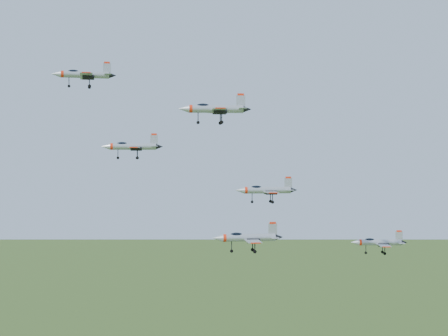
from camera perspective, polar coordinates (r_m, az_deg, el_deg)
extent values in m
cylinder|color=#A0A6AC|center=(122.93, -12.58, 8.33)|extent=(9.02, 1.50, 1.30)
cone|color=#A0A6AC|center=(123.06, -15.12, 8.31)|extent=(1.83, 1.34, 1.30)
cone|color=black|center=(123.03, -10.13, 8.33)|extent=(1.42, 1.14, 1.10)
ellipsoid|color=black|center=(123.02, -13.62, 8.55)|extent=(2.22, 0.98, 0.82)
cube|color=#A0A6AC|center=(120.12, -12.49, 8.38)|extent=(2.40, 4.45, 0.14)
cube|color=#A0A6AC|center=(125.67, -12.49, 8.05)|extent=(2.40, 4.45, 0.14)
cube|color=#A0A6AC|center=(123.17, -10.65, 8.95)|extent=(1.50, 0.15, 2.10)
cube|color=red|center=(123.33, -10.65, 9.46)|extent=(1.10, 0.16, 0.35)
cylinder|color=#A0A6AC|center=(109.52, -8.30, 1.95)|extent=(7.97, 1.76, 1.14)
cone|color=#A0A6AC|center=(109.76, -10.78, 1.95)|extent=(1.67, 1.26, 1.14)
cone|color=black|center=(109.48, -5.91, 1.96)|extent=(1.30, 1.06, 0.97)
ellipsoid|color=black|center=(109.60, -9.31, 2.18)|extent=(1.99, 0.97, 0.72)
cube|color=#A0A6AC|center=(107.05, -8.24, 1.86)|extent=(2.32, 4.01, 0.12)
cube|color=#A0A6AC|center=(111.97, -8.17, 1.82)|extent=(2.32, 4.01, 0.12)
cube|color=#A0A6AC|center=(109.50, -6.41, 2.58)|extent=(1.32, 0.21, 1.85)
cube|color=red|center=(109.54, -6.42, 3.08)|extent=(0.97, 0.20, 0.31)
cylinder|color=#A0A6AC|center=(99.22, -0.72, 5.42)|extent=(8.71, 2.00, 1.25)
cone|color=#A0A6AC|center=(98.87, -3.73, 5.43)|extent=(1.83, 1.39, 1.25)
cone|color=black|center=(99.81, 2.14, 5.39)|extent=(1.43, 1.17, 1.06)
ellipsoid|color=black|center=(99.08, -1.94, 5.69)|extent=(2.18, 1.08, 0.79)
cube|color=#A0A6AC|center=(96.55, -0.46, 5.40)|extent=(2.57, 4.40, 0.13)
cube|color=#A0A6AC|center=(101.88, -0.76, 5.16)|extent=(2.57, 4.40, 0.13)
cube|color=#A0A6AC|center=(99.77, 1.54, 6.14)|extent=(1.44, 0.24, 2.01)
cube|color=red|center=(99.88, 1.54, 6.74)|extent=(1.06, 0.23, 0.34)
cylinder|color=#A0A6AC|center=(124.55, 3.99, -2.03)|extent=(9.35, 2.15, 1.34)
cone|color=#A0A6AC|center=(123.70, 1.45, -2.05)|extent=(1.97, 1.50, 1.34)
cone|color=black|center=(125.60, 6.40, -2.01)|extent=(1.54, 1.26, 1.14)
ellipsoid|color=black|center=(124.15, 2.96, -1.81)|extent=(2.34, 1.16, 0.85)
cube|color=#A0A6AC|center=(121.76, 4.33, -2.22)|extent=(2.76, 4.72, 0.14)
cube|color=#A0A6AC|center=(127.43, 3.86, -2.08)|extent=(2.76, 4.72, 0.14)
cube|color=#A0A6AC|center=(125.29, 5.90, -1.38)|extent=(1.55, 0.26, 2.16)
cube|color=red|center=(125.26, 5.90, -0.86)|extent=(1.14, 0.24, 0.36)
cylinder|color=#A0A6AC|center=(106.98, 2.31, -6.38)|extent=(9.10, 1.86, 1.31)
cone|color=#A0A6AC|center=(106.20, -0.60, -6.43)|extent=(1.88, 1.42, 1.31)
cone|color=black|center=(108.00, 5.05, -6.31)|extent=(1.47, 1.19, 1.11)
ellipsoid|color=black|center=(106.57, 1.13, -6.14)|extent=(2.26, 1.07, 0.83)
cube|color=#A0A6AC|center=(104.31, 2.68, -6.70)|extent=(2.58, 4.55, 0.14)
cube|color=#A0A6AC|center=(109.80, 2.16, -6.32)|extent=(2.58, 4.55, 0.14)
cube|color=#A0A6AC|center=(107.60, 4.48, -5.61)|extent=(1.51, 0.21, 2.11)
cube|color=red|center=(107.48, 4.48, -5.02)|extent=(1.11, 0.21, 0.35)
cylinder|color=#A0A6AC|center=(126.75, 14.06, -6.62)|extent=(8.26, 2.90, 1.18)
cone|color=#A0A6AC|center=(125.75, 11.86, -6.67)|extent=(1.85, 1.51, 1.18)
cone|color=black|center=(127.89, 16.15, -6.56)|extent=(1.46, 1.25, 1.01)
ellipsoid|color=black|center=(126.26, 13.17, -6.44)|extent=(2.14, 1.26, 0.75)
cube|color=#A0A6AC|center=(124.36, 14.41, -6.87)|extent=(2.90, 4.36, 0.13)
cube|color=#A0A6AC|center=(129.29, 13.89, -6.57)|extent=(2.90, 4.36, 0.13)
cube|color=#A0A6AC|center=(127.48, 15.71, -6.02)|extent=(1.36, 0.40, 1.91)
cube|color=red|center=(127.37, 15.71, -5.57)|extent=(1.01, 0.34, 0.32)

